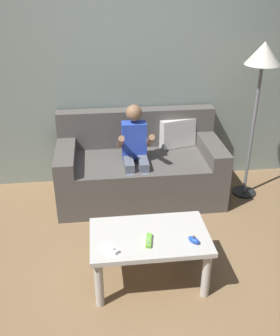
{
  "coord_description": "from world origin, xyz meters",
  "views": [
    {
      "loc": [
        -0.18,
        -1.95,
        2.05
      ],
      "look_at": [
        0.15,
        0.83,
        0.62
      ],
      "focal_mm": 40.74,
      "sensor_mm": 36.0,
      "label": 1
    }
  ],
  "objects_px": {
    "nunchuk_blue": "(194,240)",
    "floor_lamp": "(262,66)",
    "coffee_table": "(149,243)",
    "game_remote_white_far_corner": "(110,248)",
    "game_remote_lime_near_edge": "(149,241)",
    "couch": "(140,168)",
    "person_seated_on_couch": "(135,151)"
  },
  "relations": [
    {
      "from": "coffee_table",
      "to": "game_remote_white_far_corner",
      "type": "relative_size",
      "value": 6.44
    },
    {
      "from": "nunchuk_blue",
      "to": "coffee_table",
      "type": "bearing_deg",
      "value": 157.71
    },
    {
      "from": "couch",
      "to": "nunchuk_blue",
      "type": "bearing_deg",
      "value": -81.27
    },
    {
      "from": "couch",
      "to": "coffee_table",
      "type": "relative_size",
      "value": 1.91
    },
    {
      "from": "floor_lamp",
      "to": "game_remote_white_far_corner",
      "type": "bearing_deg",
      "value": -138.97
    },
    {
      "from": "person_seated_on_couch",
      "to": "nunchuk_blue",
      "type": "bearing_deg",
      "value": -76.89
    },
    {
      "from": "coffee_table",
      "to": "game_remote_lime_near_edge",
      "type": "xyz_separation_m",
      "value": [
        -0.02,
        -0.08,
        0.08
      ]
    },
    {
      "from": "person_seated_on_couch",
      "to": "nunchuk_blue",
      "type": "xyz_separation_m",
      "value": [
        0.28,
        -1.18,
        -0.14
      ]
    },
    {
      "from": "nunchuk_blue",
      "to": "floor_lamp",
      "type": "relative_size",
      "value": 0.06
    },
    {
      "from": "game_remote_white_far_corner",
      "to": "person_seated_on_couch",
      "type": "bearing_deg",
      "value": 76.15
    },
    {
      "from": "couch",
      "to": "floor_lamp",
      "type": "height_order",
      "value": "floor_lamp"
    },
    {
      "from": "game_remote_lime_near_edge",
      "to": "floor_lamp",
      "type": "relative_size",
      "value": 0.09
    },
    {
      "from": "nunchuk_blue",
      "to": "game_remote_white_far_corner",
      "type": "height_order",
      "value": "nunchuk_blue"
    },
    {
      "from": "game_remote_lime_near_edge",
      "to": "nunchuk_blue",
      "type": "bearing_deg",
      "value": -7.25
    },
    {
      "from": "couch",
      "to": "game_remote_lime_near_edge",
      "type": "xyz_separation_m",
      "value": [
        -0.1,
        -1.32,
        0.12
      ]
    },
    {
      "from": "couch",
      "to": "person_seated_on_couch",
      "type": "height_order",
      "value": "person_seated_on_couch"
    },
    {
      "from": "couch",
      "to": "game_remote_lime_near_edge",
      "type": "height_order",
      "value": "couch"
    },
    {
      "from": "floor_lamp",
      "to": "game_remote_lime_near_edge",
      "type": "bearing_deg",
      "value": -134.25
    },
    {
      "from": "person_seated_on_couch",
      "to": "coffee_table",
      "type": "relative_size",
      "value": 1.18
    },
    {
      "from": "game_remote_lime_near_edge",
      "to": "nunchuk_blue",
      "type": "distance_m",
      "value": 0.31
    },
    {
      "from": "person_seated_on_couch",
      "to": "game_remote_white_far_corner",
      "type": "distance_m",
      "value": 1.24
    },
    {
      "from": "game_remote_lime_near_edge",
      "to": "floor_lamp",
      "type": "xyz_separation_m",
      "value": [
        1.17,
        1.21,
        0.89
      ]
    },
    {
      "from": "couch",
      "to": "game_remote_white_far_corner",
      "type": "bearing_deg",
      "value": -104.74
    },
    {
      "from": "nunchuk_blue",
      "to": "couch",
      "type": "bearing_deg",
      "value": 98.73
    },
    {
      "from": "coffee_table",
      "to": "game_remote_lime_near_edge",
      "type": "distance_m",
      "value": 0.12
    },
    {
      "from": "person_seated_on_couch",
      "to": "game_remote_lime_near_edge",
      "type": "distance_m",
      "value": 1.16
    },
    {
      "from": "couch",
      "to": "nunchuk_blue",
      "type": "relative_size",
      "value": 16.45
    },
    {
      "from": "couch",
      "to": "nunchuk_blue",
      "type": "xyz_separation_m",
      "value": [
        0.21,
        -1.36,
        0.13
      ]
    },
    {
      "from": "coffee_table",
      "to": "floor_lamp",
      "type": "bearing_deg",
      "value": 44.22
    },
    {
      "from": "person_seated_on_couch",
      "to": "game_remote_lime_near_edge",
      "type": "bearing_deg",
      "value": -91.45
    },
    {
      "from": "game_remote_white_far_corner",
      "to": "floor_lamp",
      "type": "relative_size",
      "value": 0.09
    },
    {
      "from": "nunchuk_blue",
      "to": "game_remote_lime_near_edge",
      "type": "bearing_deg",
      "value": 172.75
    }
  ]
}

